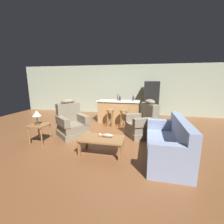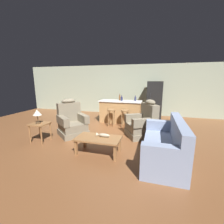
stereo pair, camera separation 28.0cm
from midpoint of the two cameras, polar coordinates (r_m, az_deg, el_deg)
ground_plane at (r=5.36m, az=-1.62°, el=-7.65°), size 12.00×12.00×0.00m
back_wall at (r=8.13m, az=3.77°, el=8.42°), size 12.00×0.05×2.60m
coffee_table at (r=3.75m, az=-6.14°, el=-10.56°), size 1.10×0.60×0.42m
fish_figurine at (r=3.76m, az=-4.36°, el=-8.88°), size 0.34×0.10×0.10m
couch at (r=3.76m, az=18.74°, el=-11.52°), size 0.85×1.90×0.94m
recliner_near_lamp at (r=5.17m, az=-16.68°, el=-3.98°), size 1.18×1.18×1.20m
recliner_near_island at (r=5.00m, az=10.17°, el=-4.19°), size 1.15×1.15×1.20m
end_table at (r=4.88m, az=-27.43°, el=-5.33°), size 0.48×0.48×0.56m
table_lamp at (r=4.77m, az=-28.31°, el=-0.71°), size 0.24×0.24×0.41m
kitchen_island at (r=6.50m, az=1.26°, el=0.24°), size 1.80×0.70×0.95m
bar_stool_left at (r=5.95m, az=-2.06°, el=-0.92°), size 0.32×0.32×0.68m
bar_stool_right at (r=5.84m, az=3.14°, el=-1.18°), size 0.32×0.32×0.68m
refrigerator at (r=7.50m, az=13.61°, el=4.59°), size 0.70×0.69×1.76m
bottle_tall_green at (r=6.50m, az=0.94°, el=5.42°), size 0.06×0.06×0.29m
bottle_short_amber at (r=6.48m, az=6.87°, el=5.11°), size 0.08×0.08×0.22m
bottle_wine_dark at (r=6.41m, az=1.73°, el=5.13°), size 0.09×0.09×0.23m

